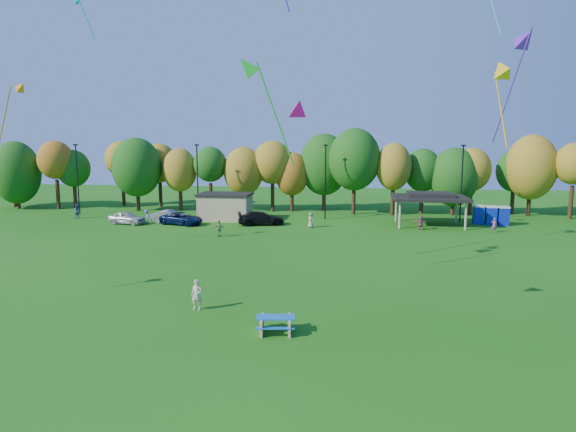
# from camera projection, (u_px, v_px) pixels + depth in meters

# --- Properties ---
(ground) EXTENTS (160.00, 160.00, 0.00)m
(ground) POSITION_uv_depth(u_px,v_px,m) (235.00, 353.00, 23.93)
(ground) COLOR #19600F
(ground) RESTS_ON ground
(tree_line) EXTENTS (93.57, 10.55, 11.15)m
(tree_line) POSITION_uv_depth(u_px,v_px,m) (305.00, 168.00, 67.79)
(tree_line) COLOR black
(tree_line) RESTS_ON ground
(lamp_posts) EXTENTS (64.50, 0.25, 9.09)m
(lamp_posts) POSITION_uv_depth(u_px,v_px,m) (325.00, 179.00, 62.16)
(lamp_posts) COLOR black
(lamp_posts) RESTS_ON ground
(utility_building) EXTENTS (6.30, 4.30, 3.25)m
(utility_building) POSITION_uv_depth(u_px,v_px,m) (225.00, 206.00, 62.19)
(utility_building) COLOR tan
(utility_building) RESTS_ON ground
(pavilion) EXTENTS (8.20, 6.20, 3.77)m
(pavilion) POSITION_uv_depth(u_px,v_px,m) (430.00, 197.00, 57.98)
(pavilion) COLOR tan
(pavilion) RESTS_ON ground
(porta_potties) EXTENTS (3.75, 1.84, 2.18)m
(porta_potties) POSITION_uv_depth(u_px,v_px,m) (491.00, 215.00, 58.82)
(porta_potties) COLOR #0C23A8
(porta_potties) RESTS_ON ground
(picnic_table) EXTENTS (2.14, 1.85, 0.85)m
(picnic_table) POSITION_uv_depth(u_px,v_px,m) (276.00, 323.00, 26.34)
(picnic_table) COLOR tan
(picnic_table) RESTS_ON ground
(kite_flyer) EXTENTS (0.68, 0.47, 1.80)m
(kite_flyer) POSITION_uv_depth(u_px,v_px,m) (197.00, 295.00, 29.73)
(kite_flyer) COLOR beige
(kite_flyer) RESTS_ON ground
(car_a) EXTENTS (4.62, 2.60, 1.48)m
(car_a) POSITION_uv_depth(u_px,v_px,m) (127.00, 218.00, 59.26)
(car_a) COLOR #BABABA
(car_a) RESTS_ON ground
(car_b) EXTENTS (4.52, 1.61, 1.49)m
(car_b) POSITION_uv_depth(u_px,v_px,m) (171.00, 217.00, 60.13)
(car_b) COLOR gray
(car_b) RESTS_ON ground
(car_c) EXTENTS (5.52, 3.73, 1.40)m
(car_c) POSITION_uv_depth(u_px,v_px,m) (182.00, 218.00, 58.95)
(car_c) COLOR #0B1842
(car_c) RESTS_ON ground
(car_d) EXTENTS (5.65, 3.38, 1.53)m
(car_d) POSITION_uv_depth(u_px,v_px,m) (261.00, 218.00, 58.68)
(car_d) COLOR black
(car_d) RESTS_ON ground
(far_person_0) EXTENTS (0.99, 0.47, 1.64)m
(far_person_0) POSITION_uv_depth(u_px,v_px,m) (219.00, 229.00, 51.70)
(far_person_0) COLOR #738853
(far_person_0) RESTS_ON ground
(far_person_1) EXTENTS (0.99, 0.95, 1.70)m
(far_person_1) POSITION_uv_depth(u_px,v_px,m) (311.00, 220.00, 56.95)
(far_person_1) COLOR #989D6B
(far_person_1) RESTS_ON ground
(far_person_2) EXTENTS (0.63, 0.48, 1.55)m
(far_person_2) POSITION_uv_depth(u_px,v_px,m) (494.00, 225.00, 54.09)
(far_person_2) COLOR #974784
(far_person_2) RESTS_ON ground
(far_person_3) EXTENTS (1.08, 1.13, 1.83)m
(far_person_3) POSITION_uv_depth(u_px,v_px,m) (78.00, 211.00, 63.37)
(far_person_3) COLOR #494496
(far_person_3) RESTS_ON ground
(far_person_4) EXTENTS (1.12, 1.17, 1.60)m
(far_person_4) POSITION_uv_depth(u_px,v_px,m) (147.00, 216.00, 59.83)
(far_person_4) COLOR #6057C0
(far_person_4) RESTS_ON ground
(far_person_5) EXTENTS (1.44, 0.49, 1.53)m
(far_person_5) POSITION_uv_depth(u_px,v_px,m) (421.00, 223.00, 55.53)
(far_person_5) COLOR #AA466C
(far_person_5) RESTS_ON ground
(kite_2) EXTENTS (3.34, 4.54, 8.43)m
(kite_2) POSITION_uv_depth(u_px,v_px,m) (525.00, 39.00, 36.51)
(kite_2) COLOR #5A21B2
(kite_5) EXTENTS (1.38, 1.59, 1.34)m
(kite_5) POSITION_uv_depth(u_px,v_px,m) (298.00, 107.00, 24.50)
(kite_5) COLOR #F30D9E
(kite_7) EXTENTS (3.10, 1.17, 5.27)m
(kite_7) POSITION_uv_depth(u_px,v_px,m) (20.00, 88.00, 42.98)
(kite_7) COLOR orange
(kite_9) EXTENTS (1.70, 3.27, 5.43)m
(kite_9) POSITION_uv_depth(u_px,v_px,m) (502.00, 70.00, 30.09)
(kite_9) COLOR gold
(kite_10) EXTENTS (4.37, 1.88, 7.41)m
(kite_10) POSITION_uv_depth(u_px,v_px,m) (247.00, 68.00, 33.84)
(kite_10) COLOR green
(kite_15) EXTENTS (2.60, 1.08, 4.34)m
(kite_15) POSITION_uv_depth(u_px,v_px,m) (74.00, 0.00, 48.59)
(kite_15) COLOR #0D9EC9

